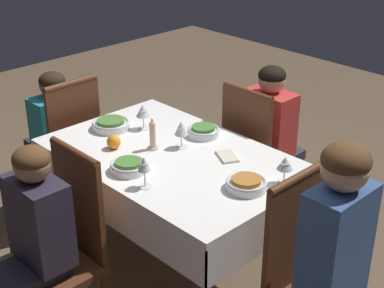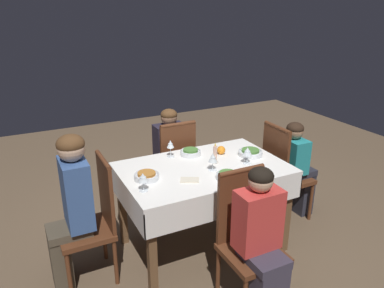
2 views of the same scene
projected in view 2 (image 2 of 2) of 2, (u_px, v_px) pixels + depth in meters
name	position (u px, v px, depth m)	size (l,w,h in m)	color
ground_plane	(202.00, 245.00, 3.34)	(8.00, 8.00, 0.00)	brown
dining_table	(203.00, 178.00, 3.11)	(1.35, 0.87, 0.77)	white
chair_east	(94.00, 217.00, 2.81)	(0.39, 0.39, 0.99)	#562D19
chair_north	(247.00, 235.00, 2.60)	(0.39, 0.39, 0.99)	#562D19
chair_south	(174.00, 164.00, 3.73)	(0.39, 0.39, 0.99)	#562D19
chair_west	(282.00, 170.00, 3.60)	(0.39, 0.39, 0.99)	#562D19
person_adult_denim	(71.00, 204.00, 2.69)	(0.34, 0.30, 1.19)	#4C4233
person_child_red	(262.00, 239.00, 2.44)	(0.30, 0.33, 1.07)	#383342
person_child_dark	(168.00, 153.00, 3.84)	(0.30, 0.33, 1.06)	#282833
person_child_teal	(296.00, 165.00, 3.66)	(0.33, 0.30, 0.99)	#282833
bowl_east	(147.00, 176.00, 2.85)	(0.19, 0.19, 0.06)	silver
wine_glass_east	(143.00, 178.00, 2.64)	(0.08, 0.08, 0.14)	white
bowl_north	(228.00, 176.00, 2.85)	(0.18, 0.18, 0.06)	silver
wine_glass_north	(213.00, 158.00, 2.97)	(0.07, 0.07, 0.15)	white
bowl_south	(191.00, 152.00, 3.30)	(0.18, 0.18, 0.06)	silver
wine_glass_south	(170.00, 145.00, 3.23)	(0.07, 0.07, 0.15)	white
bowl_west	(250.00, 152.00, 3.29)	(0.21, 0.21, 0.06)	silver
wine_glass_west	(247.00, 152.00, 3.10)	(0.08, 0.08, 0.14)	white
candle_centerpiece	(215.00, 155.00, 3.12)	(0.06, 0.06, 0.18)	beige
orange_fruit	(221.00, 150.00, 3.32)	(0.07, 0.07, 0.07)	orange
napkin_red_folded	(190.00, 180.00, 2.83)	(0.16, 0.14, 0.01)	beige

